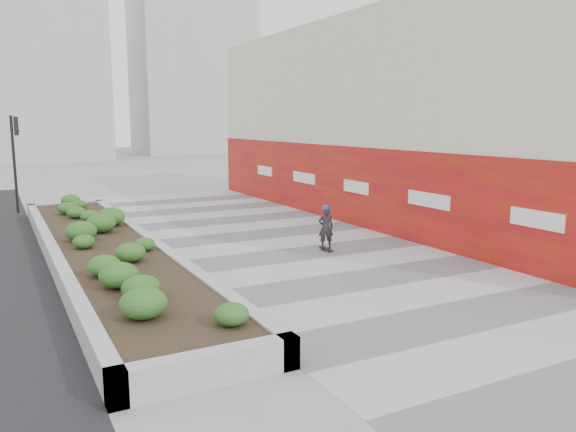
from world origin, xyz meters
The scene contains 9 objects.
ground centered at (0.00, 0.00, 0.00)m, with size 160.00×160.00×0.00m, color gray.
walkway centered at (0.00, 3.00, 0.01)m, with size 8.00×36.00×0.01m, color #A8A8AD.
building centered at (6.98, 8.98, 3.98)m, with size 6.04×24.08×8.00m.
planter centered at (-5.50, 7.00, 0.42)m, with size 3.00×18.00×0.90m.
traffic_signal_near centered at (-7.23, 17.50, 2.76)m, with size 0.33×0.28×4.20m.
distant_bldg_north_l centered at (-5.00, 55.00, 10.00)m, with size 16.00×12.00×20.00m, color #ADAAA3.
distant_bldg_north_r centered at (15.00, 60.00, 12.00)m, with size 14.00×10.00×24.00m, color #ADAAA3.
manhole_cover centered at (0.50, 3.00, 0.00)m, with size 0.44×0.44×0.01m, color #595654.
skateboarder centered at (0.77, 4.99, 0.73)m, with size 0.55×0.74×1.44m.
Camera 1 is at (-8.13, -9.42, 3.94)m, focal length 35.00 mm.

